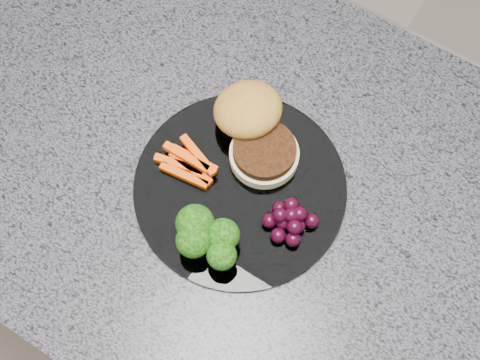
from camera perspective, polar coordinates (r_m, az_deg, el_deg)
name	(u,v)px	position (r m, az deg, el deg)	size (l,w,h in m)	color
island_cabinet	(219,261)	(1.28, -1.76, -6.89)	(1.20, 0.60, 0.86)	brown
countertop	(209,162)	(0.85, -2.62, 1.56)	(1.20, 0.60, 0.04)	#55545F
plate	(240,187)	(0.81, 0.00, -0.63)	(0.26, 0.26, 0.01)	white
burger	(254,127)	(0.82, 1.16, 4.58)	(0.15, 0.14, 0.05)	#F7E4AE
carrot_sticks	(189,164)	(0.82, -4.39, 1.41)	(0.08, 0.05, 0.02)	#FE4E04
broccoli	(205,236)	(0.76, -2.98, -4.79)	(0.09, 0.06, 0.05)	#609A38
grape_bunch	(290,220)	(0.78, 4.27, -3.43)	(0.06, 0.06, 0.03)	black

